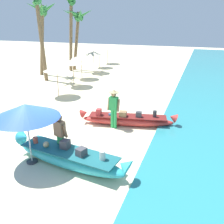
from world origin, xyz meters
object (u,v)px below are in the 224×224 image
at_px(palm_tree_tall_inland, 78,20).
at_px(palm_tree_far_behind, 71,8).
at_px(patio_umbrella_large, 26,111).
at_px(boat_cyan_foreground, 69,157).
at_px(palm_tree_leaning_seaward, 42,16).
at_px(palm_tree_mid_cluster, 37,9).
at_px(person_tourist_customer, 60,134).
at_px(boat_red_midground, 127,120).
at_px(person_vendor_hatted, 114,106).

height_order(palm_tree_tall_inland, palm_tree_far_behind, palm_tree_far_behind).
bearing_deg(palm_tree_tall_inland, patio_umbrella_large, -68.64).
bearing_deg(boat_cyan_foreground, palm_tree_leaning_seaward, 126.55).
relative_size(boat_cyan_foreground, palm_tree_mid_cluster, 0.66).
distance_m(palm_tree_mid_cluster, palm_tree_far_behind, 4.16).
distance_m(person_tourist_customer, palm_tree_tall_inland, 16.33).
distance_m(boat_cyan_foreground, person_tourist_customer, 0.85).
distance_m(person_tourist_customer, patio_umbrella_large, 1.34).
relative_size(boat_red_midground, person_tourist_customer, 2.71).
bearing_deg(palm_tree_leaning_seaward, patio_umbrella_large, -58.21).
relative_size(patio_umbrella_large, palm_tree_leaning_seaward, 0.36).
bearing_deg(palm_tree_tall_inland, person_tourist_customer, -65.23).
height_order(patio_umbrella_large, palm_tree_leaning_seaward, palm_tree_leaning_seaward).
bearing_deg(boat_cyan_foreground, palm_tree_far_behind, 117.69).
xyz_separation_m(patio_umbrella_large, palm_tree_tall_inland, (-5.89, 15.06, 2.63)).
height_order(boat_cyan_foreground, palm_tree_mid_cluster, palm_tree_mid_cluster).
bearing_deg(person_vendor_hatted, patio_umbrella_large, -114.14).
distance_m(boat_cyan_foreground, palm_tree_tall_inland, 16.98).
bearing_deg(palm_tree_far_behind, person_vendor_hatted, -54.36).
bearing_deg(person_tourist_customer, palm_tree_far_behind, 116.66).
distance_m(boat_cyan_foreground, patio_umbrella_large, 1.99).
bearing_deg(palm_tree_mid_cluster, boat_red_midground, -35.55).
bearing_deg(palm_tree_mid_cluster, boat_cyan_foreground, -51.81).
bearing_deg(palm_tree_tall_inland, boat_cyan_foreground, -64.18).
xyz_separation_m(palm_tree_tall_inland, palm_tree_mid_cluster, (-0.72, -4.79, 0.76)).
bearing_deg(patio_umbrella_large, palm_tree_mid_cluster, 122.76).
bearing_deg(person_tourist_customer, palm_tree_tall_inland, 114.77).
height_order(person_vendor_hatted, palm_tree_mid_cluster, palm_tree_mid_cluster).
distance_m(person_tourist_customer, palm_tree_far_behind, 16.10).
distance_m(boat_cyan_foreground, boat_red_midground, 3.90).
xyz_separation_m(palm_tree_mid_cluster, palm_tree_far_behind, (0.46, 4.13, 0.18)).
xyz_separation_m(boat_cyan_foreground, palm_tree_mid_cluster, (-7.89, 10.03, 4.90)).
height_order(person_vendor_hatted, person_tourist_customer, person_vendor_hatted).
bearing_deg(palm_tree_leaning_seaward, boat_red_midground, -39.86).
height_order(person_vendor_hatted, palm_tree_leaning_seaward, palm_tree_leaning_seaward).
relative_size(patio_umbrella_large, palm_tree_tall_inland, 0.39).
height_order(boat_cyan_foreground, person_vendor_hatted, person_vendor_hatted).
bearing_deg(patio_umbrella_large, boat_cyan_foreground, 10.42).
bearing_deg(boat_cyan_foreground, palm_tree_mid_cluster, 128.19).
bearing_deg(boat_red_midground, palm_tree_mid_cluster, 144.45).
distance_m(boat_red_midground, person_vendor_hatted, 1.00).
bearing_deg(person_vendor_hatted, palm_tree_mid_cluster, 140.87).
bearing_deg(patio_umbrella_large, palm_tree_leaning_seaward, 121.79).
xyz_separation_m(boat_cyan_foreground, palm_tree_leaning_seaward, (-8.74, 11.78, 4.46)).
relative_size(person_tourist_customer, palm_tree_leaning_seaward, 0.27).
relative_size(boat_cyan_foreground, palm_tree_far_behind, 0.64).
xyz_separation_m(person_tourist_customer, palm_tree_mid_cluster, (-7.40, 9.68, 4.31)).
bearing_deg(boat_red_midground, palm_tree_far_behind, 128.52).
bearing_deg(boat_red_midground, palm_tree_leaning_seaward, 140.14).
distance_m(boat_red_midground, palm_tree_leaning_seaward, 13.22).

